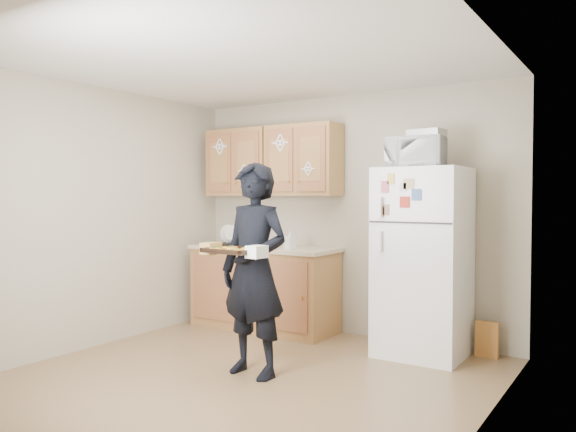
{
  "coord_description": "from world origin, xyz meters",
  "views": [
    {
      "loc": [
        2.66,
        -3.49,
        1.44
      ],
      "look_at": [
        0.13,
        0.45,
        1.28
      ],
      "focal_mm": 35.0,
      "sensor_mm": 36.0,
      "label": 1
    }
  ],
  "objects_px": {
    "baking_tray": "(233,251)",
    "person": "(254,269)",
    "refrigerator": "(423,262)",
    "dish_rack": "(234,238)",
    "microwave": "(416,153)"
  },
  "relations": [
    {
      "from": "refrigerator",
      "to": "dish_rack",
      "type": "bearing_deg",
      "value": 179.88
    },
    {
      "from": "person",
      "to": "baking_tray",
      "type": "relative_size",
      "value": 4.2
    },
    {
      "from": "baking_tray",
      "to": "microwave",
      "type": "bearing_deg",
      "value": 64.9
    },
    {
      "from": "baking_tray",
      "to": "person",
      "type": "bearing_deg",
      "value": 98.35
    },
    {
      "from": "refrigerator",
      "to": "dish_rack",
      "type": "distance_m",
      "value": 2.18
    },
    {
      "from": "dish_rack",
      "to": "microwave",
      "type": "bearing_deg",
      "value": -1.48
    },
    {
      "from": "refrigerator",
      "to": "baking_tray",
      "type": "distance_m",
      "value": 1.85
    },
    {
      "from": "refrigerator",
      "to": "person",
      "type": "distance_m",
      "value": 1.6
    },
    {
      "from": "microwave",
      "to": "person",
      "type": "bearing_deg",
      "value": -131.75
    },
    {
      "from": "person",
      "to": "dish_rack",
      "type": "bearing_deg",
      "value": 137.6
    },
    {
      "from": "refrigerator",
      "to": "person",
      "type": "bearing_deg",
      "value": -126.09
    },
    {
      "from": "baking_tray",
      "to": "microwave",
      "type": "distance_m",
      "value": 1.95
    },
    {
      "from": "person",
      "to": "microwave",
      "type": "xyz_separation_m",
      "value": [
        0.89,
        1.25,
        0.98
      ]
    },
    {
      "from": "baking_tray",
      "to": "dish_rack",
      "type": "bearing_deg",
      "value": 132.24
    },
    {
      "from": "refrigerator",
      "to": "dish_rack",
      "type": "relative_size",
      "value": 4.54
    }
  ]
}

